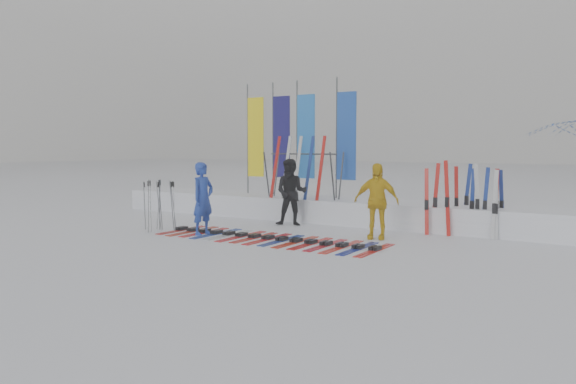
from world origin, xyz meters
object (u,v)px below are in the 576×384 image
Objects in this scene: person_blue at (203,199)px; person_yellow at (376,201)px; person_black at (291,192)px; ski_rack at (303,169)px; ski_row at (268,238)px.

person_yellow is at bearing -63.57° from person_blue.
person_black is 0.82× the size of ski_rack.
person_black is at bearing 108.52° from ski_row.
ski_row is at bearing -158.69° from person_yellow.
ski_rack is (-0.20, 0.92, 0.55)m from person_black.
person_yellow is at bearing -31.08° from ski_rack.
ski_rack reaches higher than ski_row.
person_blue is 0.80× the size of ski_rack.
ski_row is (1.60, 0.23, -0.78)m from person_blue.
person_blue is 1.80m from ski_row.
person_yellow is at bearing -36.95° from person_black.
person_black is at bearing 150.99° from person_yellow.
person_black reaches higher than ski_row.
person_blue is at bearing -171.86° from ski_row.
person_yellow is at bearing 33.89° from ski_row.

